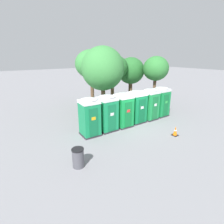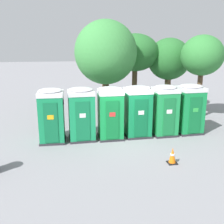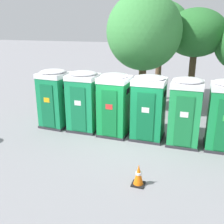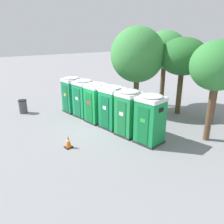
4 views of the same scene
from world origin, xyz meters
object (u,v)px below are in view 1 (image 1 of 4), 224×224
at_px(street_tree_3, 131,71).
at_px(street_tree_2, 156,69).
at_px(portapotty_2, 123,110).
at_px(street_tree_0, 112,68).
at_px(street_tree_1, 91,64).
at_px(portapotty_0, 90,117).
at_px(trash_can, 78,158).
at_px(portapotty_4, 150,104).
at_px(portapotty_5, 161,101).
at_px(street_tree_4, 103,69).
at_px(traffic_cone, 175,131).
at_px(portapotty_3, 137,107).
at_px(portapotty_1, 107,113).

bearing_deg(street_tree_3, street_tree_2, -69.15).
height_order(portapotty_2, street_tree_2, street_tree_2).
xyz_separation_m(street_tree_0, street_tree_1, (-1.96, 0.77, 0.33)).
height_order(portapotty_0, trash_can, portapotty_0).
bearing_deg(portapotty_4, portapotty_2, -179.48).
height_order(portapotty_5, street_tree_4, street_tree_4).
height_order(portapotty_5, street_tree_0, street_tree_0).
height_order(portapotty_4, street_tree_1, street_tree_1).
height_order(street_tree_4, trash_can, street_tree_4).
distance_m(street_tree_0, street_tree_4, 2.98).
xyz_separation_m(portapotty_5, trash_can, (-9.01, -2.88, -0.80)).
bearing_deg(street_tree_1, street_tree_0, -21.50).
relative_size(portapotty_4, street_tree_0, 0.49).
distance_m(portapotty_5, street_tree_4, 5.72).
distance_m(street_tree_3, street_tree_4, 5.03).
bearing_deg(street_tree_1, street_tree_2, -33.05).
distance_m(portapotty_2, portapotty_5, 4.15).
bearing_deg(portapotty_2, street_tree_0, 63.60).
bearing_deg(portapotty_5, street_tree_3, 80.69).
bearing_deg(trash_can, portapotty_2, 29.89).
bearing_deg(street_tree_0, street_tree_1, 158.50).
bearing_deg(traffic_cone, street_tree_4, 103.09).
xyz_separation_m(portapotty_2, street_tree_2, (5.98, 2.57, 2.52)).
bearing_deg(street_tree_4, street_tree_1, 82.95).
relative_size(street_tree_0, street_tree_3, 1.05).
relative_size(portapotty_2, portapotty_4, 1.00).
bearing_deg(portapotty_3, street_tree_2, 28.50).
bearing_deg(street_tree_4, portapotty_2, -95.54).
distance_m(portapotty_3, trash_can, 6.92).
xyz_separation_m(portapotty_4, traffic_cone, (-0.91, -3.27, -0.97)).
relative_size(portapotty_3, street_tree_1, 0.45).
xyz_separation_m(portapotty_1, trash_can, (-3.48, -2.85, -0.80)).
bearing_deg(street_tree_1, portapotty_1, -108.84).
relative_size(portapotty_5, street_tree_0, 0.49).
bearing_deg(street_tree_4, street_tree_0, 39.80).
height_order(portapotty_0, street_tree_2, street_tree_2).
bearing_deg(portapotty_4, street_tree_0, 91.68).
xyz_separation_m(portapotty_3, street_tree_3, (3.60, 5.10, 2.17)).
distance_m(portapotty_5, street_tree_2, 3.98).
xyz_separation_m(street_tree_3, trash_can, (-9.85, -7.98, -2.97)).
xyz_separation_m(portapotty_1, street_tree_1, (2.04, 5.98, 2.95)).
xyz_separation_m(portapotty_0, portapotty_2, (2.77, -0.03, -0.00)).
relative_size(street_tree_4, traffic_cone, 9.17).
bearing_deg(street_tree_4, street_tree_3, 21.35).
height_order(portapotty_0, street_tree_1, street_tree_1).
bearing_deg(portapotty_5, portapotty_1, -179.68).
bearing_deg(street_tree_0, street_tree_4, -140.20).
bearing_deg(street_tree_2, street_tree_0, 141.34).
distance_m(portapotty_0, portapotty_4, 5.53).
xyz_separation_m(portapotty_0, street_tree_1, (3.42, 6.01, 2.95)).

